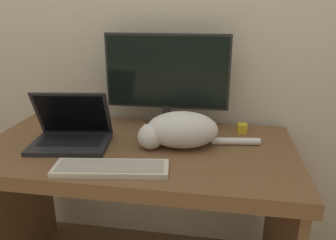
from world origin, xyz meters
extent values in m
cube|color=beige|center=(0.00, 0.77, 1.30)|extent=(6.40, 0.06, 2.60)
cube|color=brown|center=(0.00, 0.35, 0.73)|extent=(1.38, 0.71, 0.06)
cube|color=brown|center=(-0.65, 0.35, 0.35)|extent=(0.04, 0.65, 0.70)
cube|color=brown|center=(0.65, 0.35, 0.35)|extent=(0.04, 0.65, 0.70)
cylinder|color=#282828|center=(0.09, 0.60, 0.77)|extent=(0.18, 0.18, 0.02)
cylinder|color=#282828|center=(0.09, 0.60, 0.82)|extent=(0.04, 0.04, 0.10)
cube|color=#282828|center=(0.09, 0.61, 1.04)|extent=(0.60, 0.02, 0.36)
cube|color=black|center=(0.09, 0.60, 1.04)|extent=(0.58, 0.01, 0.34)
cube|color=#232326|center=(-0.29, 0.30, 0.77)|extent=(0.36, 0.28, 0.02)
cube|color=black|center=(-0.29, 0.32, 0.78)|extent=(0.29, 0.17, 0.00)
cube|color=#232326|center=(-0.30, 0.37, 0.88)|extent=(0.34, 0.16, 0.22)
cube|color=black|center=(-0.30, 0.36, 0.88)|extent=(0.31, 0.13, 0.19)
cube|color=beige|center=(-0.04, 0.11, 0.77)|extent=(0.44, 0.19, 0.02)
cube|color=#ABA393|center=(-0.04, 0.11, 0.78)|extent=(0.40, 0.16, 0.00)
ellipsoid|color=silver|center=(0.20, 0.37, 0.84)|extent=(0.33, 0.22, 0.16)
ellipsoid|color=white|center=(0.21, 0.37, 0.88)|extent=(0.15, 0.15, 0.06)
sphere|color=silver|center=(0.07, 0.33, 0.81)|extent=(0.11, 0.11, 0.11)
cone|color=white|center=(0.04, 0.33, 0.86)|extent=(0.03, 0.03, 0.03)
cone|color=white|center=(0.09, 0.34, 0.86)|extent=(0.03, 0.03, 0.03)
cylinder|color=white|center=(0.43, 0.43, 0.77)|extent=(0.22, 0.06, 0.03)
cube|color=gold|center=(0.47, 0.59, 0.78)|extent=(0.05, 0.05, 0.05)
camera|label=1|loc=(0.35, -0.94, 1.34)|focal=35.00mm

